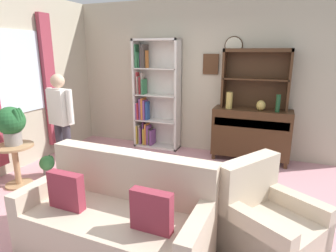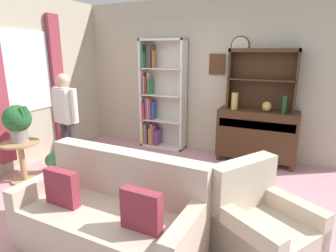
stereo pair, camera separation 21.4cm
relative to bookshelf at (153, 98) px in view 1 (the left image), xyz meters
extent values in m
cube|color=#C68C93|center=(0.89, -1.94, -0.99)|extent=(5.40, 4.60, 0.02)
cube|color=#BCB299|center=(0.89, 0.19, 0.42)|extent=(5.00, 0.06, 2.80)
cylinder|color=beige|center=(1.48, 0.14, 0.98)|extent=(0.28, 0.03, 0.28)
torus|color=#382314|center=(1.48, 0.14, 0.98)|extent=(0.31, 0.02, 0.31)
cube|color=#4C2D19|center=(1.09, 0.14, 0.66)|extent=(0.28, 0.03, 0.36)
cube|color=#BCB299|center=(-1.64, -1.94, 0.42)|extent=(0.06, 4.20, 2.80)
cube|color=silver|center=(-1.60, -1.62, 0.57)|extent=(0.02, 0.90, 1.30)
cube|color=#9E3847|center=(-1.55, -1.04, 0.37)|extent=(0.08, 0.24, 2.30)
cube|color=brown|center=(1.09, -2.24, -0.98)|extent=(2.46, 1.66, 0.01)
cube|color=silver|center=(-0.34, -0.01, 0.07)|extent=(0.04, 0.30, 2.10)
cube|color=silver|center=(0.52, -0.01, 0.07)|extent=(0.04, 0.30, 2.10)
cube|color=silver|center=(0.09, -0.01, 1.10)|extent=(0.90, 0.30, 0.04)
cube|color=silver|center=(0.09, -0.01, -0.96)|extent=(0.90, 0.30, 0.04)
cube|color=silver|center=(0.09, 0.13, 0.07)|extent=(0.90, 0.01, 2.10)
cube|color=silver|center=(0.09, -0.01, -0.44)|extent=(0.86, 0.30, 0.02)
cube|color=gold|center=(-0.31, -0.03, -0.75)|extent=(0.02, 0.24, 0.37)
cube|color=gray|center=(-0.27, -0.03, -0.74)|extent=(0.03, 0.17, 0.39)
cube|color=#723F7F|center=(-0.23, -0.03, -0.77)|extent=(0.03, 0.21, 0.32)
cube|color=#723F7F|center=(-0.19, -0.03, -0.71)|extent=(0.03, 0.11, 0.44)
cube|color=gold|center=(-0.16, -0.03, -0.77)|extent=(0.03, 0.22, 0.32)
cube|color=#CC7233|center=(-0.12, -0.03, -0.72)|extent=(0.03, 0.20, 0.42)
cube|color=#723F7F|center=(-0.08, -0.03, -0.74)|extent=(0.04, 0.18, 0.39)
cube|color=#3F3833|center=(-0.04, -0.03, -0.78)|extent=(0.03, 0.20, 0.32)
cube|color=#723F7F|center=(0.00, -0.03, -0.79)|extent=(0.04, 0.24, 0.30)
cube|color=silver|center=(0.09, -0.01, 0.07)|extent=(0.86, 0.30, 0.02)
cube|color=#723F7F|center=(-0.31, -0.03, -0.27)|extent=(0.03, 0.22, 0.32)
cube|color=#B22D33|center=(-0.27, -0.03, -0.26)|extent=(0.02, 0.24, 0.34)
cube|color=#723F7F|center=(-0.24, -0.03, -0.22)|extent=(0.03, 0.19, 0.42)
cube|color=#CC7233|center=(-0.19, -0.03, -0.21)|extent=(0.04, 0.20, 0.43)
cube|color=#723F7F|center=(-0.15, -0.03, -0.23)|extent=(0.04, 0.19, 0.39)
cube|color=#284C8C|center=(-0.10, -0.03, -0.25)|extent=(0.04, 0.13, 0.36)
cube|color=silver|center=(0.09, -0.01, 0.57)|extent=(0.86, 0.30, 0.02)
cube|color=#B22D33|center=(-0.30, -0.03, 0.28)|extent=(0.03, 0.10, 0.42)
cube|color=gray|center=(-0.26, -0.03, 0.25)|extent=(0.02, 0.23, 0.34)
cube|color=#B22D33|center=(-0.24, -0.03, 0.24)|extent=(0.03, 0.14, 0.33)
cube|color=gray|center=(-0.20, -0.03, 0.28)|extent=(0.04, 0.10, 0.41)
cube|color=#337247|center=(-0.16, -0.03, 0.22)|extent=(0.03, 0.22, 0.29)
cube|color=#337247|center=(-0.31, -0.03, 0.80)|extent=(0.02, 0.15, 0.43)
cube|color=#337247|center=(-0.28, -0.03, 0.73)|extent=(0.03, 0.20, 0.29)
cube|color=#337247|center=(-0.24, -0.03, 0.73)|extent=(0.02, 0.14, 0.29)
cube|color=#723F7F|center=(-0.21, -0.03, 0.72)|extent=(0.03, 0.12, 0.28)
cube|color=#3F3833|center=(-0.17, -0.03, 0.77)|extent=(0.04, 0.21, 0.38)
cube|color=#3F3833|center=(-0.13, -0.03, 0.80)|extent=(0.03, 0.23, 0.43)
cube|color=#CC7233|center=(-0.09, -0.03, 0.74)|extent=(0.02, 0.10, 0.32)
cube|color=#422816|center=(1.90, -0.08, -0.47)|extent=(1.30, 0.45, 0.82)
cube|color=#422816|center=(1.30, -0.26, -0.93)|extent=(0.06, 0.06, 0.10)
cube|color=#422816|center=(2.50, -0.26, -0.93)|extent=(0.06, 0.06, 0.10)
cube|color=#422816|center=(1.30, 0.09, -0.93)|extent=(0.06, 0.06, 0.10)
cube|color=#422816|center=(2.50, 0.09, -0.93)|extent=(0.06, 0.06, 0.10)
cube|color=#352012|center=(1.90, -0.30, -0.27)|extent=(1.20, 0.01, 0.14)
cube|color=#422816|center=(1.37, 0.00, 0.44)|extent=(0.04, 0.26, 1.00)
cube|color=#422816|center=(2.43, 0.00, 0.44)|extent=(0.04, 0.26, 1.00)
cube|color=#422816|center=(1.90, 0.00, 0.91)|extent=(1.10, 0.26, 0.06)
cube|color=#422816|center=(1.90, 0.00, 0.44)|extent=(1.06, 0.26, 0.02)
cube|color=#422816|center=(1.90, 0.12, 0.44)|extent=(1.10, 0.01, 1.00)
cylinder|color=tan|center=(1.51, -0.16, 0.08)|extent=(0.11, 0.11, 0.28)
ellipsoid|color=tan|center=(2.03, -0.15, 0.02)|extent=(0.15, 0.15, 0.17)
cylinder|color=#194223|center=(2.29, -0.17, 0.08)|extent=(0.07, 0.07, 0.29)
cube|color=beige|center=(0.93, -2.98, -0.77)|extent=(1.83, 0.91, 0.42)
cube|color=beige|center=(0.94, -2.65, -0.32)|extent=(1.81, 0.26, 0.48)
cube|color=beige|center=(0.10, -2.95, -0.68)|extent=(0.17, 0.85, 0.60)
cube|color=beige|center=(1.76, -3.01, -0.68)|extent=(0.17, 0.85, 0.60)
cube|color=maroon|center=(0.48, -3.08, -0.38)|extent=(0.36, 0.11, 0.36)
cube|color=maroon|center=(1.38, -3.11, -0.38)|extent=(0.36, 0.11, 0.36)
cube|color=white|center=(0.94, -2.65, -0.08)|extent=(0.37, 0.19, 0.00)
cube|color=beige|center=(2.32, -2.51, -0.78)|extent=(1.06, 1.05, 0.40)
cube|color=beige|center=(2.07, -2.35, -0.34)|extent=(0.56, 0.73, 0.48)
cube|color=beige|center=(2.16, -2.77, -0.71)|extent=(0.73, 0.54, 0.55)
cube|color=beige|center=(2.49, -2.25, -0.71)|extent=(0.73, 0.54, 0.55)
cylinder|color=#A87F56|center=(-1.10, -2.29, -0.39)|extent=(0.52, 0.52, 0.03)
cylinder|color=#A87F56|center=(-1.10, -2.29, -0.69)|extent=(0.08, 0.08, 0.58)
cylinder|color=#A87F56|center=(-1.10, -2.29, -0.97)|extent=(0.36, 0.36, 0.03)
cylinder|color=gray|center=(-1.12, -2.27, -0.28)|extent=(0.23, 0.23, 0.18)
sphere|color=#235B2D|center=(-1.12, -2.27, -0.03)|extent=(0.39, 0.39, 0.39)
ellipsoid|color=#235B2D|center=(-0.98, -2.26, 0.01)|extent=(0.11, 0.07, 0.27)
ellipsoid|color=#235B2D|center=(-0.99, -2.30, 0.01)|extent=(0.11, 0.07, 0.27)
ellipsoid|color=#235B2D|center=(-0.99, -2.21, 0.01)|extent=(0.11, 0.07, 0.27)
cylinder|color=gray|center=(-0.97, -1.87, -0.93)|extent=(0.13, 0.13, 0.11)
sphere|color=#387F42|center=(-0.97, -1.87, -0.78)|extent=(0.23, 0.23, 0.23)
ellipsoid|color=#387F42|center=(-0.92, -1.81, -0.76)|extent=(0.07, 0.04, 0.16)
ellipsoid|color=#387F42|center=(-0.98, -1.79, -0.76)|extent=(0.07, 0.04, 0.16)
ellipsoid|color=#387F42|center=(-0.92, -1.81, -0.76)|extent=(0.07, 0.04, 0.16)
cylinder|color=#38333D|center=(-0.80, -1.73, -0.57)|extent=(0.14, 0.14, 0.82)
cylinder|color=#38333D|center=(-0.63, -1.76, -0.57)|extent=(0.14, 0.14, 0.82)
cube|color=silver|center=(-0.71, -1.75, 0.10)|extent=(0.37, 0.27, 0.52)
sphere|color=tan|center=(-0.71, -1.75, 0.48)|extent=(0.24, 0.24, 0.20)
cylinder|color=silver|center=(-0.93, -1.70, 0.12)|extent=(0.09, 0.09, 0.48)
cylinder|color=silver|center=(-0.50, -1.79, 0.12)|extent=(0.09, 0.09, 0.48)
camera|label=1|loc=(2.25, -4.99, 0.89)|focal=30.20mm
camera|label=2|loc=(2.45, -4.91, 0.89)|focal=30.20mm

